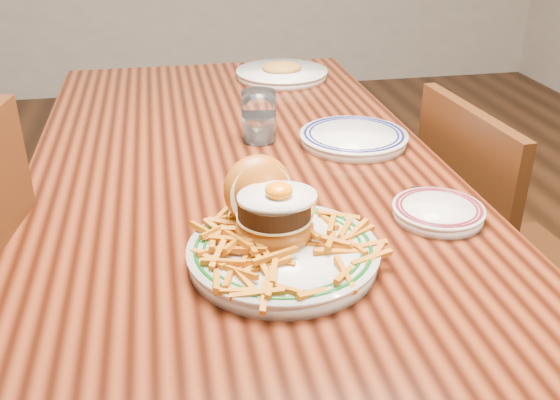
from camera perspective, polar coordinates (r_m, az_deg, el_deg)
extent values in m
cube|color=black|center=(1.32, -3.90, 2.55)|extent=(0.85, 1.60, 0.05)
cylinder|color=black|center=(2.15, -15.86, 0.62)|extent=(0.07, 0.07, 0.70)
cylinder|color=black|center=(2.20, 3.34, 2.24)|extent=(0.07, 0.07, 0.70)
cube|color=#391A0B|center=(1.65, 20.54, -6.49)|extent=(0.42, 0.42, 0.04)
cube|color=#391A0B|center=(1.45, 16.13, -0.04)|extent=(0.05, 0.40, 0.43)
cylinder|color=#391A0B|center=(1.97, 20.97, -8.23)|extent=(0.04, 0.04, 0.39)
cylinder|color=#391A0B|center=(1.81, 11.93, -10.23)|extent=(0.04, 0.04, 0.39)
cylinder|color=silver|center=(0.96, 0.29, -5.19)|extent=(0.29, 0.29, 0.02)
cylinder|color=silver|center=(0.95, 0.29, -4.46)|extent=(0.29, 0.29, 0.01)
torus|color=#0D4A14|center=(0.95, 0.29, -4.35)|extent=(0.27, 0.27, 0.01)
torus|color=#0D4A14|center=(0.95, 0.29, -4.35)|extent=(0.24, 0.24, 0.01)
ellipsoid|color=#A15B14|center=(0.97, -0.51, -2.60)|extent=(0.12, 0.12, 0.06)
cylinder|color=beige|center=(0.96, -0.52, -1.53)|extent=(0.12, 0.12, 0.00)
cylinder|color=black|center=(0.95, -0.52, -0.66)|extent=(0.11, 0.11, 0.03)
ellipsoid|color=white|center=(0.94, -0.26, 0.28)|extent=(0.12, 0.10, 0.01)
ellipsoid|color=orange|center=(0.93, -0.10, 0.85)|extent=(0.04, 0.04, 0.02)
ellipsoid|color=#A15B14|center=(1.01, -1.98, 0.90)|extent=(0.13, 0.12, 0.13)
cylinder|color=beige|center=(1.00, -1.61, 0.36)|extent=(0.11, 0.06, 0.10)
cylinder|color=silver|center=(1.12, 14.24, -1.23)|extent=(0.16, 0.16, 0.02)
cylinder|color=silver|center=(1.11, 14.30, -0.73)|extent=(0.16, 0.16, 0.01)
torus|color=maroon|center=(1.11, 14.31, -0.65)|extent=(0.15, 0.15, 0.01)
torus|color=maroon|center=(1.11, 14.31, -0.65)|extent=(0.13, 0.13, 0.01)
cube|color=silver|center=(1.13, 14.97, -0.39)|extent=(0.05, 0.10, 0.00)
cylinder|color=silver|center=(1.41, 6.73, 5.51)|extent=(0.24, 0.24, 0.02)
cylinder|color=silver|center=(1.40, 6.76, 5.96)|extent=(0.24, 0.24, 0.01)
torus|color=#0E104A|center=(1.40, 6.76, 6.03)|extent=(0.22, 0.22, 0.01)
torus|color=#0E104A|center=(1.40, 6.76, 6.03)|extent=(0.20, 0.20, 0.01)
cylinder|color=white|center=(1.40, -1.94, 7.64)|extent=(0.08, 0.08, 0.11)
cylinder|color=silver|center=(1.41, -1.92, 6.61)|extent=(0.07, 0.07, 0.06)
cylinder|color=silver|center=(1.89, 0.16, 11.34)|extent=(0.27, 0.27, 0.02)
cylinder|color=silver|center=(1.89, 0.17, 11.72)|extent=(0.27, 0.27, 0.01)
ellipsoid|color=#A5812F|center=(1.89, 0.17, 11.98)|extent=(0.12, 0.10, 0.03)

